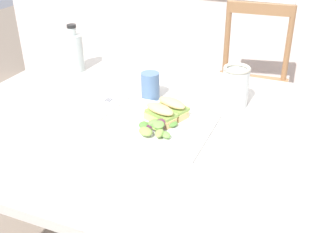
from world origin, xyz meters
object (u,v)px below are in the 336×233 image
object	(u,v)px
fork_on_napkin	(100,107)
cup_extra_side	(151,86)
sandwich_half_front	(160,113)
sandwich_half_back	(172,107)
bottle_cold_brew	(75,54)
chair_wooden_far	(250,85)
mason_jar_iced_tea	(235,88)
dining_table	(138,151)
plate_lunch	(163,127)

from	to	relation	value
fork_on_napkin	cup_extra_side	world-z (taller)	cup_extra_side
sandwich_half_front	sandwich_half_back	bearing A→B (deg)	70.85
bottle_cold_brew	sandwich_half_front	bearing A→B (deg)	-29.83
chair_wooden_far	sandwich_half_front	xyz separation A→B (m)	(-0.08, -1.07, 0.33)
sandwich_half_front	bottle_cold_brew	distance (m)	0.57
chair_wooden_far	sandwich_half_front	size ratio (longest dim) A/B	7.71
chair_wooden_far	bottle_cold_brew	size ratio (longest dim) A/B	4.61
chair_wooden_far	cup_extra_side	world-z (taller)	chair_wooden_far
mason_jar_iced_tea	chair_wooden_far	bearing A→B (deg)	96.39
dining_table	mason_jar_iced_tea	bearing A→B (deg)	39.28
plate_lunch	sandwich_half_front	bearing A→B (deg)	132.82
fork_on_napkin	bottle_cold_brew	xyz separation A→B (m)	(-0.27, 0.26, 0.06)
bottle_cold_brew	plate_lunch	bearing A→B (deg)	-30.54
fork_on_napkin	dining_table	bearing A→B (deg)	-6.36
dining_table	sandwich_half_front	size ratio (longest dim) A/B	10.74
dining_table	fork_on_napkin	bearing A→B (deg)	173.64
chair_wooden_far	sandwich_half_back	size ratio (longest dim) A/B	7.71
plate_lunch	bottle_cold_brew	distance (m)	0.60
chair_wooden_far	sandwich_half_back	xyz separation A→B (m)	(-0.06, -1.01, 0.33)
cup_extra_side	sandwich_half_front	bearing A→B (deg)	-56.89
chair_wooden_far	sandwich_half_front	distance (m)	1.12
plate_lunch	mason_jar_iced_tea	size ratio (longest dim) A/B	2.11
bottle_cold_brew	cup_extra_side	size ratio (longest dim) A/B	1.99
cup_extra_side	plate_lunch	bearing A→B (deg)	-55.76
mason_jar_iced_tea	dining_table	bearing A→B (deg)	-140.72
dining_table	sandwich_half_back	xyz separation A→B (m)	(0.10, 0.05, 0.16)
dining_table	bottle_cold_brew	xyz separation A→B (m)	(-0.41, 0.28, 0.19)
sandwich_half_front	fork_on_napkin	bearing A→B (deg)	175.05
plate_lunch	bottle_cold_brew	world-z (taller)	bottle_cold_brew
chair_wooden_far	cup_extra_side	distance (m)	0.99
bottle_cold_brew	cup_extra_side	world-z (taller)	bottle_cold_brew
dining_table	sandwich_half_front	distance (m)	0.18
sandwich_half_front	fork_on_napkin	world-z (taller)	sandwich_half_front
chair_wooden_far	sandwich_half_front	world-z (taller)	chair_wooden_far
bottle_cold_brew	sandwich_half_back	bearing A→B (deg)	-24.19
dining_table	cup_extra_side	size ratio (longest dim) A/B	12.79
chair_wooden_far	sandwich_half_back	world-z (taller)	chair_wooden_far
dining_table	plate_lunch	size ratio (longest dim) A/B	4.16
plate_lunch	cup_extra_side	xyz separation A→B (m)	(-0.12, 0.18, 0.04)
chair_wooden_far	plate_lunch	xyz separation A→B (m)	(-0.07, -1.09, 0.30)
sandwich_half_back	bottle_cold_brew	xyz separation A→B (m)	(-0.51, 0.23, 0.03)
dining_table	cup_extra_side	world-z (taller)	cup_extra_side
sandwich_half_back	mason_jar_iced_tea	xyz separation A→B (m)	(0.16, 0.16, 0.02)
sandwich_half_front	cup_extra_side	bearing A→B (deg)	123.11
fork_on_napkin	mason_jar_iced_tea	world-z (taller)	mason_jar_iced_tea
dining_table	bottle_cold_brew	distance (m)	0.53
dining_table	mason_jar_iced_tea	distance (m)	0.38
dining_table	mason_jar_iced_tea	world-z (taller)	mason_jar_iced_tea
plate_lunch	fork_on_napkin	bearing A→B (deg)	171.17
chair_wooden_far	fork_on_napkin	distance (m)	1.13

